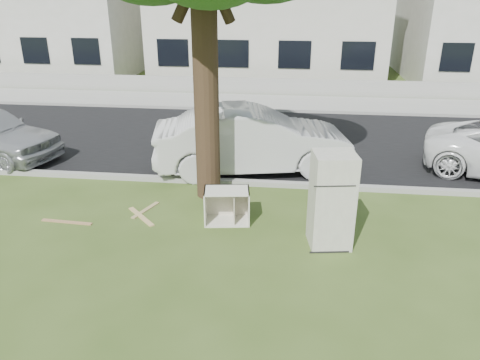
# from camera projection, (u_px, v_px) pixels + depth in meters

# --- Properties ---
(ground) EXTENTS (120.00, 120.00, 0.00)m
(ground) POSITION_uv_depth(u_px,v_px,m) (213.00, 234.00, 9.06)
(ground) COLOR #364D1B
(road) EXTENTS (120.00, 7.00, 0.01)m
(road) POSITION_uv_depth(u_px,v_px,m) (246.00, 139.00, 14.55)
(road) COLOR black
(road) RESTS_ON ground
(kerb_near) EXTENTS (120.00, 0.18, 0.12)m
(kerb_near) POSITION_uv_depth(u_px,v_px,m) (230.00, 184.00, 11.30)
(kerb_near) COLOR gray
(kerb_near) RESTS_ON ground
(kerb_far) EXTENTS (120.00, 0.18, 0.12)m
(kerb_far) POSITION_uv_depth(u_px,v_px,m) (255.00, 111.00, 17.81)
(kerb_far) COLOR gray
(kerb_far) RESTS_ON ground
(sidewalk) EXTENTS (120.00, 2.80, 0.01)m
(sidewalk) POSITION_uv_depth(u_px,v_px,m) (258.00, 102.00, 19.13)
(sidewalk) COLOR gray
(sidewalk) RESTS_ON ground
(low_wall) EXTENTS (120.00, 0.15, 0.70)m
(low_wall) POSITION_uv_depth(u_px,v_px,m) (261.00, 86.00, 20.47)
(low_wall) COLOR gray
(low_wall) RESTS_ON ground
(townhouse_left) EXTENTS (10.20, 8.16, 7.04)m
(townhouse_left) POSITION_uv_depth(u_px,v_px,m) (46.00, 3.00, 25.02)
(townhouse_left) COLOR silver
(townhouse_left) RESTS_ON ground
(townhouse_center) EXTENTS (11.22, 8.16, 7.44)m
(townhouse_center) POSITION_uv_depth(u_px,v_px,m) (270.00, 0.00, 23.65)
(townhouse_center) COLOR beige
(townhouse_center) RESTS_ON ground
(fridge) EXTENTS (0.83, 0.78, 1.78)m
(fridge) POSITION_uv_depth(u_px,v_px,m) (332.00, 200.00, 8.38)
(fridge) COLOR silver
(fridge) RESTS_ON ground
(cabinet) EXTENTS (0.97, 0.67, 0.70)m
(cabinet) POSITION_uv_depth(u_px,v_px,m) (227.00, 206.00, 9.40)
(cabinet) COLOR silver
(cabinet) RESTS_ON ground
(plank_a) EXTENTS (1.09, 0.15, 0.02)m
(plank_a) POSITION_uv_depth(u_px,v_px,m) (67.00, 222.00, 9.48)
(plank_a) COLOR #9E764C
(plank_a) RESTS_ON ground
(plank_b) EXTENTS (0.77, 0.81, 0.02)m
(plank_b) POSITION_uv_depth(u_px,v_px,m) (141.00, 217.00, 9.70)
(plank_b) COLOR tan
(plank_b) RESTS_ON ground
(plank_c) EXTENTS (0.39, 0.84, 0.02)m
(plank_c) POSITION_uv_depth(u_px,v_px,m) (146.00, 210.00, 9.98)
(plank_c) COLOR tan
(plank_c) RESTS_ON ground
(car_center) EXTENTS (5.22, 2.70, 1.64)m
(car_center) POSITION_uv_depth(u_px,v_px,m) (253.00, 140.00, 11.86)
(car_center) COLOR silver
(car_center) RESTS_ON ground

